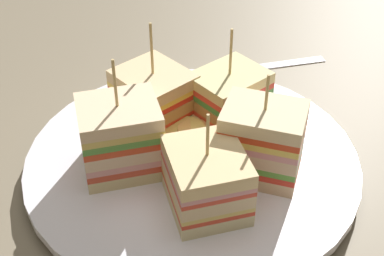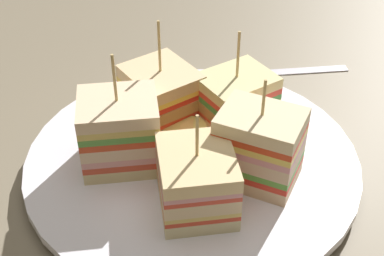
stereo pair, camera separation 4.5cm
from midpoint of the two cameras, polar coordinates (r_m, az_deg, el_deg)
name	(u,v)px [view 2 (the right image)]	position (r cm, az deg, el deg)	size (l,w,h in cm)	color
ground_plane	(192,176)	(48.55, 2.66, -5.22)	(124.37, 85.83, 1.80)	#796D58
plate	(192,161)	(47.32, 2.73, -3.58)	(28.90, 28.90, 1.56)	white
sandwich_wedge_0	(235,101)	(49.22, 7.20, 2.74)	(5.66, 6.87, 9.63)	#CFB67C
sandwich_wedge_1	(163,96)	(49.50, -0.44, 3.37)	(7.12, 6.40, 10.22)	#D8C288
sandwich_wedge_2	(120,132)	(44.51, -4.74, -0.51)	(7.38, 7.95, 10.42)	beige
sandwich_wedge_3	(197,181)	(40.82, 3.67, -5.72)	(7.94, 7.41, 8.70)	beige
sandwich_wedge_4	(259,147)	(43.38, 10.02, -2.12)	(8.07, 7.77, 9.51)	#E1B98E
chip_pile	(195,135)	(47.25, 3.08, -0.89)	(6.93, 7.65, 2.04)	#E1DA81
salad_garnish	(198,88)	(54.53, 2.97, 4.17)	(6.99, 6.55, 1.23)	#3D8E2E
spoon	(264,71)	(61.40, 9.69, 5.93)	(6.46, 12.91, 1.00)	silver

